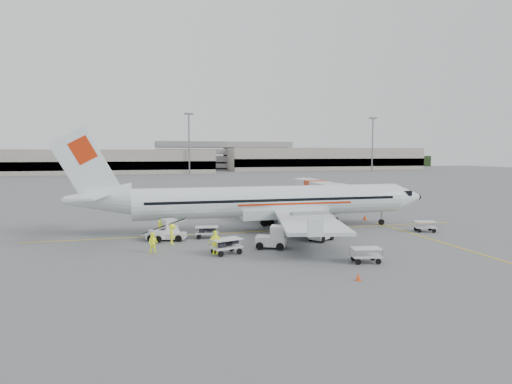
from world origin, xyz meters
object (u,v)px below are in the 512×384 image
aircraft (273,181)px  tug_fore (321,231)px  tug_mid (271,237)px  tug_aft (164,230)px  jet_bridge (316,198)px  belt_loader (166,227)px

aircraft → tug_fore: 7.97m
aircraft → tug_mid: aircraft is taller
aircraft → tug_fore: bearing=-66.5°
tug_mid → tug_aft: bearing=170.9°
tug_mid → tug_aft: size_ratio=1.00×
jet_bridge → tug_aft: size_ratio=6.90×
tug_aft → jet_bridge: bearing=9.1°
belt_loader → tug_mid: (8.19, -5.51, -0.30)m
aircraft → tug_fore: (2.62, -6.27, -4.17)m
tug_aft → belt_loader: bearing=-20.6°
belt_loader → tug_fore: 13.96m
tug_mid → tug_aft: 10.08m
jet_bridge → tug_aft: bearing=-145.6°
jet_bridge → tug_aft: (-19.24, -10.95, -1.27)m
tug_fore → tug_aft: 14.19m
aircraft → belt_loader: bearing=-165.7°
jet_bridge → tug_aft: jet_bridge is taller
aircraft → tug_mid: bearing=-107.2°
tug_fore → tug_mid: tug_mid is taller
jet_bridge → tug_mid: size_ratio=6.88×
belt_loader → tug_fore: (13.46, -3.68, -0.37)m
belt_loader → tug_aft: size_ratio=1.89×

